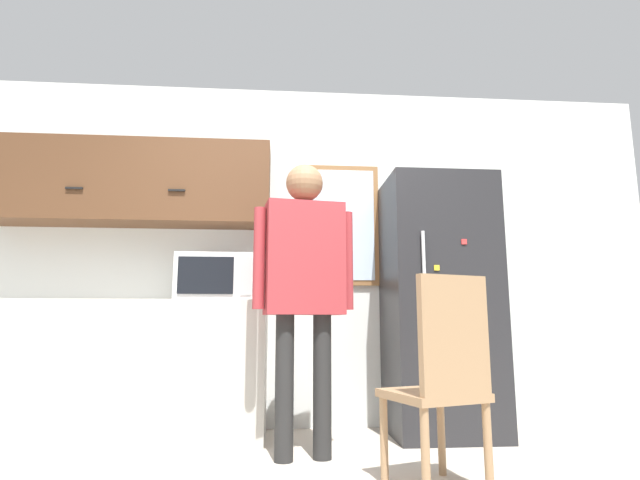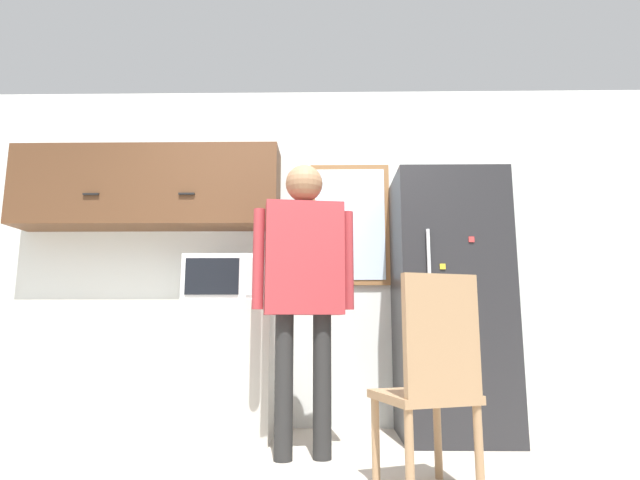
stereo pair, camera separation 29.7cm
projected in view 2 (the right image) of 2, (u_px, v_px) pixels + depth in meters
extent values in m
cube|color=silver|center=(299.00, 251.00, 4.00)|extent=(6.00, 0.06, 2.70)
cube|color=#BCB7AD|center=(130.00, 368.00, 3.54)|extent=(2.05, 0.62, 0.94)
cube|color=#51331E|center=(148.00, 188.00, 3.90)|extent=(2.05, 0.34, 0.63)
cube|color=black|center=(91.00, 194.00, 3.71)|extent=(0.12, 0.01, 0.01)
cube|color=black|center=(187.00, 194.00, 3.70)|extent=(0.12, 0.01, 0.01)
cube|color=white|center=(225.00, 279.00, 3.59)|extent=(0.52, 0.39, 0.32)
cube|color=black|center=(212.00, 276.00, 3.39)|extent=(0.37, 0.01, 0.25)
cube|color=#B2B2B2|center=(251.00, 276.00, 3.38)|extent=(0.07, 0.01, 0.26)
cylinder|color=black|center=(284.00, 386.00, 2.93)|extent=(0.11, 0.11, 0.83)
cylinder|color=black|center=(322.00, 385.00, 2.96)|extent=(0.11, 0.11, 0.83)
cube|color=maroon|center=(304.00, 259.00, 3.07)|extent=(0.50, 0.29, 0.69)
sphere|color=#8C6647|center=(304.00, 184.00, 3.15)|extent=(0.23, 0.23, 0.23)
cylinder|color=maroon|center=(258.00, 258.00, 3.03)|extent=(0.07, 0.07, 0.61)
cylinder|color=maroon|center=(348.00, 260.00, 3.11)|extent=(0.07, 0.07, 0.61)
cube|color=#232326|center=(450.00, 303.00, 3.55)|extent=(0.75, 0.65, 1.85)
cylinder|color=silver|center=(430.00, 278.00, 3.24)|extent=(0.02, 0.02, 0.65)
cube|color=yellow|center=(443.00, 266.00, 3.26)|extent=(0.04, 0.01, 0.04)
cube|color=red|center=(471.00, 239.00, 3.29)|extent=(0.04, 0.01, 0.04)
cube|color=#997551|center=(423.00, 397.00, 2.39)|extent=(0.52, 0.52, 0.04)
cylinder|color=#997551|center=(438.00, 436.00, 2.57)|extent=(0.04, 0.04, 0.41)
cylinder|color=#997551|center=(376.00, 441.00, 2.46)|extent=(0.04, 0.04, 0.41)
cylinder|color=#997551|center=(479.00, 452.00, 2.24)|extent=(0.04, 0.04, 0.41)
cylinder|color=#997551|center=(410.00, 459.00, 2.13)|extent=(0.04, 0.04, 0.41)
cube|color=#997551|center=(442.00, 335.00, 2.26)|extent=(0.37, 0.16, 0.55)
cube|color=olive|center=(350.00, 224.00, 3.99)|extent=(0.63, 0.04, 0.98)
cube|color=silver|center=(350.00, 224.00, 3.97)|extent=(0.55, 0.01, 0.90)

